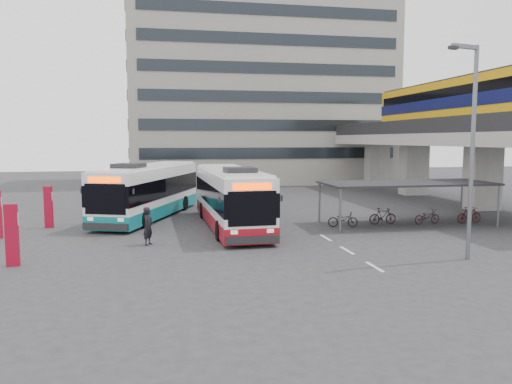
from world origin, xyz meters
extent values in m
plane|color=#28282B|center=(0.00, 0.00, 0.00)|extent=(120.00, 120.00, 0.00)
cube|color=gray|center=(17.00, 8.00, 2.30)|extent=(2.20, 1.60, 4.60)
cube|color=gray|center=(17.00, 18.00, 2.30)|extent=(2.20, 1.60, 4.60)
cube|color=gray|center=(17.00, 26.00, 2.30)|extent=(2.20, 1.60, 4.60)
cube|color=gray|center=(17.00, 12.00, 5.05)|extent=(8.00, 32.00, 0.90)
cube|color=black|center=(13.25, 12.00, 6.05)|extent=(0.35, 32.00, 1.10)
cube|color=black|center=(20.75, 12.00, 6.05)|extent=(0.35, 32.00, 1.10)
cube|color=#CA900B|center=(17.00, 11.97, 7.60)|extent=(2.90, 20.00, 3.90)
cube|color=#0A0E3B|center=(17.00, 11.97, 7.80)|extent=(2.98, 20.02, 0.90)
cube|color=black|center=(17.00, 11.97, 8.60)|extent=(2.96, 19.20, 0.70)
cube|color=black|center=(17.00, 11.97, 9.55)|extent=(2.70, 19.60, 0.25)
cylinder|color=#595B60|center=(3.70, 4.80, 1.20)|extent=(0.12, 0.12, 2.40)
cylinder|color=#595B60|center=(13.30, 4.80, 1.20)|extent=(0.12, 0.12, 2.40)
cylinder|color=#595B60|center=(3.70, 1.20, 1.20)|extent=(0.12, 0.12, 2.40)
cylinder|color=#595B60|center=(13.30, 1.20, 1.20)|extent=(0.12, 0.12, 2.40)
cube|color=black|center=(8.50, 3.00, 2.48)|extent=(10.00, 4.00, 0.12)
imported|color=black|center=(4.50, 3.00, 0.45)|extent=(1.71, 0.60, 0.90)
imported|color=black|center=(7.17, 3.00, 0.50)|extent=(1.66, 0.47, 1.00)
imported|color=black|center=(9.83, 3.00, 0.45)|extent=(1.71, 0.60, 0.90)
imported|color=black|center=(12.50, 3.00, 0.50)|extent=(1.66, 0.47, 1.00)
cube|color=gray|center=(6.00, 36.00, 12.50)|extent=(30.00, 15.00, 25.00)
cube|color=beige|center=(2.50, -6.00, 0.01)|extent=(0.15, 1.60, 0.01)
cube|color=beige|center=(2.50, -3.00, 0.01)|extent=(0.15, 1.60, 0.01)
cube|color=beige|center=(2.50, 0.00, 0.01)|extent=(0.15, 1.60, 0.01)
cube|color=white|center=(-1.88, 4.29, 1.85)|extent=(2.97, 12.27, 2.79)
cube|color=maroon|center=(-1.88, 4.29, 0.56)|extent=(3.01, 12.31, 0.76)
cube|color=black|center=(-1.88, 4.29, 1.98)|extent=(3.03, 12.29, 1.17)
cube|color=#FF3C00|center=(-1.69, -1.80, 2.90)|extent=(1.82, 0.14, 0.30)
cube|color=black|center=(-1.78, 1.24, 3.48)|extent=(1.60, 1.67, 0.28)
cylinder|color=black|center=(-2.97, 0.35, 0.51)|extent=(0.34, 1.03, 1.02)
cylinder|color=black|center=(-0.77, 7.74, 0.51)|extent=(0.34, 1.03, 1.02)
cube|color=white|center=(-6.58, 8.86, 1.87)|extent=(6.78, 12.46, 2.82)
cube|color=#0C6E74|center=(-6.58, 8.86, 0.56)|extent=(6.83, 12.51, 0.77)
cube|color=black|center=(-6.58, 8.86, 2.00)|extent=(6.84, 12.50, 1.18)
cube|color=#FF3C00|center=(-8.74, 3.09, 2.93)|extent=(1.74, 0.72, 0.31)
cube|color=black|center=(-7.66, 5.98, 3.51)|extent=(2.05, 2.09, 0.29)
cylinder|color=black|center=(-9.11, 5.60, 0.51)|extent=(0.65, 1.07, 1.03)
cylinder|color=black|center=(-4.21, 11.66, 0.51)|extent=(0.65, 1.07, 1.03)
imported|color=black|center=(-6.44, -0.07, 0.92)|extent=(0.68, 0.79, 1.84)
cylinder|color=#595B60|center=(6.88, -5.56, 4.43)|extent=(0.18, 0.18, 8.85)
cube|color=#595B60|center=(6.24, -5.71, 8.74)|extent=(1.33, 0.47, 0.17)
cube|color=black|center=(5.64, -5.85, 8.66)|extent=(0.42, 0.28, 0.13)
cube|color=maroon|center=(-11.66, -3.21, 1.26)|extent=(0.51, 0.17, 2.52)
cube|color=white|center=(-11.66, -3.21, 1.91)|extent=(0.54, 0.06, 0.50)
cube|color=maroon|center=(-12.16, 5.80, 1.20)|extent=(0.50, 0.29, 2.40)
cube|color=white|center=(-12.16, 5.80, 1.83)|extent=(0.51, 0.20, 0.48)
camera|label=1|loc=(-5.77, -24.18, 5.04)|focal=35.00mm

